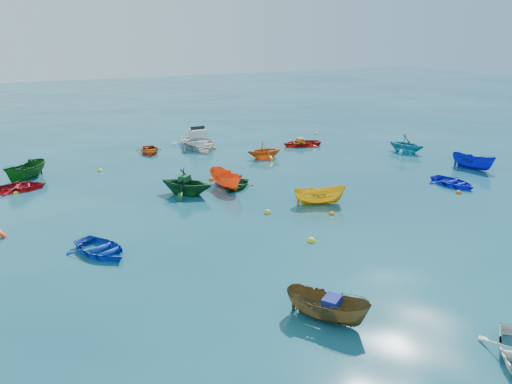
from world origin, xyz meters
name	(u,v)px	position (x,y,z in m)	size (l,w,h in m)	color
ground	(303,230)	(0.00, 0.00, 0.00)	(160.00, 160.00, 0.00)	#0A3C4F
dinghy_blue_sw	(101,253)	(-9.01, 1.52, 0.00)	(2.13, 2.97, 0.62)	#0E37B3
sampan_brown_mid	(326,320)	(-3.30, -6.93, 0.00)	(1.08, 2.88, 1.11)	brown
dinghy_blue_se	(453,185)	(11.83, 1.98, 0.00)	(2.03, 2.83, 0.59)	#1019CC
sampan_yellow_mid	(319,204)	(2.72, 2.74, 0.00)	(1.06, 2.82, 1.09)	gold
dinghy_green_e	(236,188)	(-0.18, 7.35, 0.00)	(1.73, 2.42, 0.50)	#104815
dinghy_cyan_se	(405,152)	(15.19, 9.83, 0.00)	(2.42, 2.81, 1.48)	teal
dinghy_red_nw	(21,190)	(-11.74, 12.58, 0.00)	(2.03, 2.84, 0.59)	#B50F18
sampan_orange_n	(227,188)	(-0.67, 7.63, 0.00)	(1.17, 3.12, 1.21)	#F75117
dinghy_green_n	(187,194)	(-3.22, 7.45, 0.00)	(2.64, 3.06, 1.61)	#0F421D
dinghy_red_ne	(301,146)	(9.14, 15.27, 0.00)	(2.21, 3.09, 0.64)	red
sampan_blue_far	(472,169)	(15.95, 4.19, 0.00)	(1.11, 2.94, 1.14)	#0D13A7
dinghy_red_far	(150,153)	(-2.52, 18.33, 0.00)	(1.99, 2.79, 0.58)	#A8370E
dinghy_orange_far	(265,158)	(4.61, 12.96, 0.00)	(2.26, 2.62, 1.38)	orange
sampan_green_far	(27,180)	(-11.30, 14.63, 0.00)	(1.22, 3.24, 1.25)	#114913
motorboat_white	(198,148)	(1.42, 18.30, 0.00)	(3.56, 4.97, 1.63)	silver
tarp_blue_a	(332,302)	(-3.22, -7.06, 0.71)	(0.65, 0.49, 0.32)	navy
tarp_green_b	(184,178)	(-3.29, 7.52, 0.96)	(0.65, 0.49, 0.31)	#124A24
tarp_orange_b	(300,140)	(9.04, 15.29, 0.48)	(0.64, 0.49, 0.31)	orange
buoy_ye_a	(311,242)	(-0.38, -1.37, 0.00)	(0.39, 0.39, 0.39)	yellow
buoy_or_b	(459,193)	(10.92, 0.71, 0.00)	(0.34, 0.34, 0.34)	#DB490B
buoy_ye_b	(16,194)	(-12.01, 11.95, 0.00)	(0.30, 0.30, 0.30)	yellow
buoy_or_c	(211,180)	(-0.92, 9.45, 0.00)	(0.36, 0.36, 0.36)	#E5570C
buoy_ye_c	(268,213)	(-0.47, 2.70, 0.00)	(0.38, 0.38, 0.38)	gold
buoy_or_d	(331,214)	(2.38, 1.08, 0.00)	(0.31, 0.31, 0.31)	#D7660B
buoy_ye_d	(100,171)	(-6.85, 14.68, 0.00)	(0.36, 0.36, 0.36)	yellow
buoy_or_e	(214,149)	(2.33, 17.29, 0.00)	(0.37, 0.37, 0.37)	#CE550B
buoy_ye_e	(316,134)	(12.72, 18.63, 0.00)	(0.36, 0.36, 0.36)	gold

